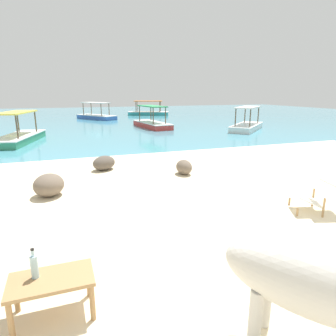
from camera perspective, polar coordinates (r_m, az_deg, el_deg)
name	(u,v)px	position (r m, az deg, el deg)	size (l,w,h in m)	color
sand_beach	(258,265)	(4.03, 17.01, -17.52)	(18.00, 14.00, 0.04)	beige
water_surface	(91,119)	(24.87, -14.67, 9.20)	(60.00, 36.00, 0.03)	teal
cow	(328,284)	(2.62, 28.53, -19.13)	(1.44, 1.73, 1.06)	beige
low_bench_table	(52,284)	(3.14, -21.53, -20.13)	(0.76, 0.45, 0.41)	#A37A4C
bottle	(34,266)	(3.10, -24.42, -16.86)	(0.07, 0.07, 0.30)	#A3C6D1
deck_chair_near	(317,191)	(5.83, 26.78, -3.95)	(0.92, 0.82, 0.68)	#A37A4C
shore_rock_large	(104,163)	(8.22, -12.26, 0.96)	(0.68, 0.48, 0.39)	brown
shore_rock_medium	(184,167)	(7.63, 3.11, 0.18)	(0.55, 0.39, 0.37)	#6B5B4C
shore_rock_small	(49,185)	(6.50, -22.03, -3.06)	(0.68, 0.59, 0.46)	#6B5B4C
boat_teal	(148,112)	(27.63, -3.81, 10.73)	(3.84, 2.45, 1.29)	teal
boat_white	(247,125)	(17.29, 14.98, 8.00)	(3.46, 3.36, 1.29)	white
boat_red	(152,123)	(18.00, -3.10, 8.71)	(1.57, 3.78, 1.29)	#C63833
boat_green	(19,136)	(14.08, -26.84, 5.54)	(2.00, 3.84, 1.29)	#338E66
boat_blue	(96,116)	(24.19, -13.67, 9.82)	(2.96, 3.71, 1.29)	#3866B7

